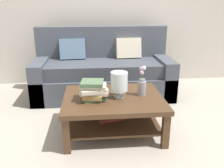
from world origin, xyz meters
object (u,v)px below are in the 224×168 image
coffee_table (113,106)px  glass_hurricane_vase (119,82)px  couch (103,72)px  flower_pitcher (142,84)px  book_stack_main (94,90)px

coffee_table → glass_hurricane_vase: 0.30m
couch → flower_pitcher: size_ratio=6.20×
couch → book_stack_main: size_ratio=6.68×
coffee_table → flower_pitcher: flower_pitcher is taller
book_stack_main → glass_hurricane_vase: size_ratio=1.10×
couch → flower_pitcher: bearing=-73.0°
glass_hurricane_vase → flower_pitcher: bearing=8.5°
couch → flower_pitcher: couch is taller
flower_pitcher → couch: bearing=107.0°
couch → coffee_table: (0.04, -1.22, -0.05)m
coffee_table → glass_hurricane_vase: glass_hurricane_vase is taller
coffee_table → glass_hurricane_vase: (0.06, -0.02, 0.29)m
flower_pitcher → glass_hurricane_vase: bearing=-171.5°
book_stack_main → glass_hurricane_vase: (0.28, 0.05, 0.06)m
coffee_table → book_stack_main: book_stack_main is taller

